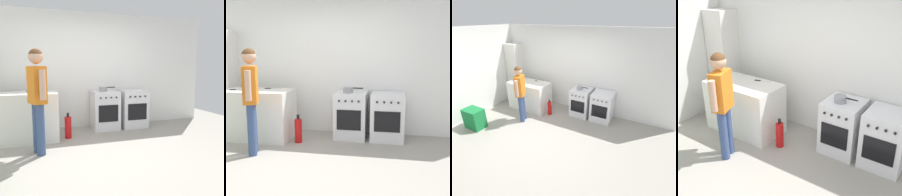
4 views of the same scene
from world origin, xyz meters
TOP-DOWN VIEW (x-y plane):
  - ground_plane at (0.00, 0.00)m, footprint 8.00×8.00m
  - back_wall at (0.00, 1.95)m, footprint 6.00×0.10m
  - side_wall_left at (-2.60, 0.40)m, footprint 0.10×3.10m
  - counter_unit at (-1.35, 1.20)m, footprint 1.30×0.70m
  - oven_left at (0.35, 1.58)m, footprint 0.57×0.62m
  - oven_right at (1.02, 1.58)m, footprint 0.59×0.62m
  - pot at (0.30, 1.52)m, footprint 0.36×0.18m
  - knife_utility at (-1.70, 1.14)m, footprint 0.25×0.09m
  - knife_chef at (-1.13, 1.45)m, footprint 0.31×0.12m
  - person at (-1.04, 0.44)m, footprint 0.31×0.54m
  - fire_extinguisher at (-0.52, 1.10)m, footprint 0.13×0.13m
  - recycling_crate_lower at (-1.97, -0.47)m, footprint 0.52×0.36m
  - recycling_crate_upper at (-1.97, -0.47)m, footprint 0.52×0.36m
  - larder_cabinet at (-2.30, 1.68)m, footprint 0.48×0.44m

SIDE VIEW (x-z plane):
  - ground_plane at x=0.00m, z-range 0.00..0.00m
  - recycling_crate_lower at x=-1.97m, z-range 0.00..0.28m
  - fire_extinguisher at x=-0.52m, z-range -0.03..0.47m
  - recycling_crate_upper at x=-1.97m, z-range 0.28..0.56m
  - oven_left at x=0.35m, z-range 0.00..0.85m
  - oven_right at x=1.02m, z-range 0.00..0.85m
  - counter_unit at x=-1.35m, z-range 0.00..0.90m
  - pot at x=0.30m, z-range 0.85..0.95m
  - knife_chef at x=-1.13m, z-range 0.90..0.91m
  - knife_utility at x=-1.70m, z-range 0.90..0.91m
  - person at x=-1.04m, z-range 0.16..1.80m
  - larder_cabinet at x=-2.30m, z-range 0.00..2.00m
  - back_wall at x=0.00m, z-range 0.00..2.60m
  - side_wall_left at x=-2.60m, z-range 0.00..2.60m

